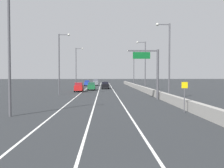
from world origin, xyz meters
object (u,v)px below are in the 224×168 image
(car_black_2, at_px, (105,85))
(lamp_post_right_second, at_px, (168,56))
(car_green_0, at_px, (91,86))
(car_red_3, at_px, (79,87))
(lamp_post_right_fourth, at_px, (133,66))
(car_blue_1, at_px, (87,83))
(speed_advisory_sign, at_px, (184,95))
(lamp_post_left_mid, at_px, (60,60))
(lamp_post_right_third, at_px, (144,63))
(lamp_post_left_far, at_px, (77,65))
(lamp_post_left_near, at_px, (12,44))
(overhead_sign_gantry, at_px, (153,68))
(car_gray_4, at_px, (95,82))

(car_black_2, bearing_deg, lamp_post_right_second, -73.33)
(car_green_0, distance_m, car_black_2, 6.68)
(lamp_post_right_second, bearing_deg, car_red_3, 128.30)
(lamp_post_right_fourth, bearing_deg, car_black_2, -128.43)
(car_blue_1, bearing_deg, car_black_2, -72.41)
(speed_advisory_sign, relative_size, car_red_3, 0.70)
(lamp_post_right_fourth, relative_size, lamp_post_left_mid, 1.00)
(lamp_post_right_fourth, bearing_deg, lamp_post_left_mid, -118.98)
(lamp_post_right_third, height_order, lamp_post_left_far, same)
(car_blue_1, distance_m, car_red_3, 29.94)
(speed_advisory_sign, bearing_deg, car_blue_1, 102.26)
(car_red_3, bearing_deg, lamp_post_right_fourth, 56.76)
(speed_advisory_sign, relative_size, car_green_0, 0.74)
(lamp_post_right_third, xyz_separation_m, car_red_3, (-14.60, -1.65, -5.39))
(lamp_post_left_mid, distance_m, car_blue_1, 39.06)
(lamp_post_left_near, xyz_separation_m, lamp_post_left_far, (0.62, 48.93, 0.00))
(lamp_post_left_mid, bearing_deg, lamp_post_right_fourth, 61.02)
(car_red_3, bearing_deg, lamp_post_right_second, -51.70)
(lamp_post_right_second, height_order, lamp_post_left_near, same)
(lamp_post_right_fourth, xyz_separation_m, car_black_2, (-8.60, -10.84, -5.45))
(overhead_sign_gantry, bearing_deg, lamp_post_left_mid, 149.29)
(lamp_post_right_third, height_order, lamp_post_left_mid, same)
(lamp_post_left_mid, distance_m, car_gray_4, 42.15)
(overhead_sign_gantry, distance_m, lamp_post_right_second, 2.78)
(speed_advisory_sign, relative_size, lamp_post_left_near, 0.27)
(lamp_post_right_second, distance_m, car_blue_1, 51.20)
(lamp_post_right_fourth, bearing_deg, car_red_3, -123.24)
(lamp_post_right_fourth, height_order, car_black_2, lamp_post_right_fourth)
(lamp_post_right_third, distance_m, car_black_2, 14.06)
(car_gray_4, bearing_deg, car_black_2, -81.45)
(speed_advisory_sign, relative_size, car_black_2, 0.70)
(speed_advisory_sign, distance_m, car_red_3, 34.16)
(car_green_0, xyz_separation_m, car_blue_1, (-2.59, 24.52, -0.02))
(lamp_post_right_third, bearing_deg, car_blue_1, 117.46)
(speed_advisory_sign, relative_size, lamp_post_left_mid, 0.27)
(car_black_2, bearing_deg, overhead_sign_gantry, -76.50)
(lamp_post_right_fourth, bearing_deg, speed_advisory_sign, -91.28)
(lamp_post_right_fourth, bearing_deg, lamp_post_right_second, -89.49)
(overhead_sign_gantry, height_order, car_red_3, overhead_sign_gantry)
(overhead_sign_gantry, distance_m, lamp_post_left_far, 36.77)
(lamp_post_right_third, distance_m, car_red_3, 15.65)
(lamp_post_right_second, relative_size, lamp_post_left_near, 1.00)
(car_blue_1, relative_size, car_black_2, 1.06)
(car_green_0, bearing_deg, lamp_post_left_far, 113.70)
(car_blue_1, height_order, car_black_2, car_black_2)
(lamp_post_left_near, height_order, car_black_2, lamp_post_left_near)
(car_black_2, distance_m, car_red_3, 12.63)
(overhead_sign_gantry, xyz_separation_m, lamp_post_left_mid, (-15.36, 9.12, 1.67))
(lamp_post_right_second, bearing_deg, lamp_post_right_third, 90.56)
(lamp_post_right_fourth, distance_m, lamp_post_left_far, 17.65)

